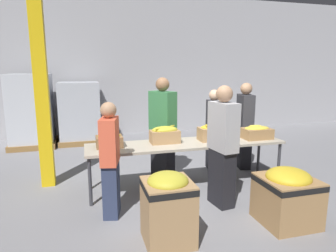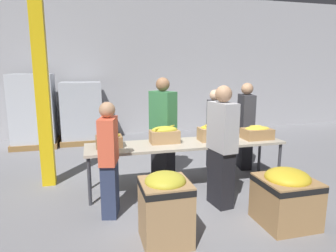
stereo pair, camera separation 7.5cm
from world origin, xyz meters
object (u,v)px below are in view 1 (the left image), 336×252
at_px(banana_box_2, 212,132).
at_px(volunteer_2, 110,161).
at_px(sorting_table, 186,145).
at_px(volunteer_0, 163,129).
at_px(banana_box_0, 109,139).
at_px(volunteer_4, 213,130).
at_px(banana_box_3, 257,132).
at_px(pallet_stack_0, 80,113).
at_px(donation_bin_0, 168,206).
at_px(volunteer_3, 244,126).
at_px(pallet_stack_1, 31,111).
at_px(banana_box_1, 165,134).
at_px(donation_bin_1, 287,194).
at_px(volunteer_1, 223,147).
at_px(support_pillar, 40,63).

xyz_separation_m(banana_box_2, volunteer_2, (-1.72, -0.69, -0.13)).
height_order(sorting_table, volunteer_0, volunteer_0).
height_order(banana_box_0, volunteer_4, volunteer_4).
relative_size(banana_box_3, pallet_stack_0, 0.31).
distance_m(sorting_table, donation_bin_0, 1.65).
bearing_deg(volunteer_3, sorting_table, -54.05).
xyz_separation_m(banana_box_2, donation_bin_0, (-1.17, -1.50, -0.45)).
bearing_deg(pallet_stack_1, volunteer_3, -34.27).
bearing_deg(volunteer_2, pallet_stack_0, 18.64).
distance_m(banana_box_3, pallet_stack_1, 5.41).
height_order(volunteer_0, pallet_stack_1, pallet_stack_1).
xyz_separation_m(volunteer_0, pallet_stack_0, (-1.44, 3.09, -0.11)).
distance_m(volunteer_2, volunteer_3, 2.96).
xyz_separation_m(banana_box_1, donation_bin_1, (1.17, -1.54, -0.51)).
relative_size(volunteer_1, donation_bin_1, 2.37).
relative_size(volunteer_2, volunteer_4, 0.98).
bearing_deg(volunteer_3, banana_box_0, -66.24).
xyz_separation_m(banana_box_1, volunteer_0, (0.09, 0.48, -0.01)).
relative_size(sorting_table, volunteer_3, 1.92).
relative_size(volunteer_0, support_pillar, 0.44).
bearing_deg(volunteer_2, volunteer_4, -43.27).
relative_size(banana_box_0, banana_box_1, 0.85).
relative_size(volunteer_2, support_pillar, 0.38).
height_order(volunteer_3, volunteer_4, volunteer_3).
height_order(donation_bin_1, support_pillar, support_pillar).
height_order(banana_box_2, volunteer_0, volunteer_0).
bearing_deg(donation_bin_1, pallet_stack_1, 126.30).
bearing_deg(pallet_stack_1, pallet_stack_0, 7.09).
relative_size(banana_box_3, pallet_stack_1, 0.27).
distance_m(volunteer_2, pallet_stack_1, 4.45).
xyz_separation_m(banana_box_0, support_pillar, (-0.98, 0.63, 1.14)).
xyz_separation_m(volunteer_4, support_pillar, (-2.98, -0.02, 1.24)).
bearing_deg(support_pillar, banana_box_1, -18.44).
height_order(banana_box_3, pallet_stack_0, pallet_stack_0).
bearing_deg(banana_box_3, pallet_stack_0, 128.30).
bearing_deg(volunteer_3, pallet_stack_0, -122.74).
relative_size(banana_box_3, volunteer_0, 0.27).
distance_m(banana_box_1, pallet_stack_1, 4.24).
relative_size(banana_box_2, volunteer_1, 0.25).
bearing_deg(volunteer_3, banana_box_2, -46.20).
xyz_separation_m(banana_box_0, volunteer_3, (2.62, 0.56, -0.04)).
height_order(sorting_table, volunteer_4, volunteer_4).
bearing_deg(banana_box_1, support_pillar, 161.56).
xyz_separation_m(volunteer_1, volunteer_4, (0.52, 1.47, -0.08)).
height_order(banana_box_1, volunteer_4, volunteer_4).
height_order(volunteer_4, support_pillar, support_pillar).
distance_m(volunteer_4, support_pillar, 3.23).
distance_m(banana_box_0, volunteer_0, 1.08).
height_order(banana_box_1, donation_bin_0, banana_box_1).
bearing_deg(banana_box_0, donation_bin_1, -36.79).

